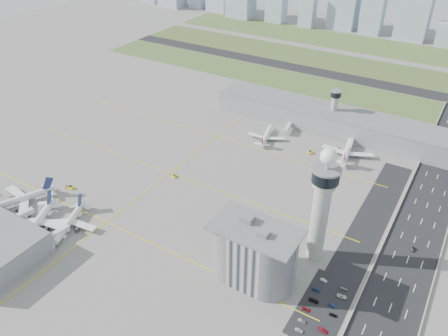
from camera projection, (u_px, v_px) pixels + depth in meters
The scene contains 51 objects.
ground at pixel (193, 217), 255.25m from camera, with size 1000.00×1000.00×0.00m, color gray.
grass_strip_0 at pixel (308, 85), 424.83m from camera, with size 480.00×50.00×0.08m, color #475B2B.
grass_strip_1 at pixel (335, 62), 478.44m from camera, with size 480.00×60.00×0.08m, color #425628.
grass_strip_2 at pixel (357, 43), 535.62m from camera, with size 480.00×70.00×0.08m, color #536F34.
runway at pixel (322, 73), 451.27m from camera, with size 480.00×22.00×0.10m, color black.
highway at pixel (394, 299), 204.75m from camera, with size 28.00×500.00×0.10m, color black.
barrier_left at pixel (364, 286), 210.60m from camera, with size 0.60×500.00×1.20m, color #9E9E99.
barrier_right at pixel (425, 311), 198.31m from camera, with size 0.60×500.00×1.20m, color #9E9E99.
landside_road at pixel (335, 291), 208.58m from camera, with size 18.00×260.00×0.08m, color black.
parking_lot at pixel (322, 307), 200.88m from camera, with size 20.00×44.00×0.10m, color black.
taxiway_line_h_0 at pixel (106, 222), 251.35m from camera, with size 260.00×0.60×0.01m, color yellow.
taxiway_line_h_1 at pixel (170, 173), 294.24m from camera, with size 260.00×0.60×0.01m, color yellow.
taxiway_line_h_2 at pixel (217, 137), 337.13m from camera, with size 260.00×0.60×0.01m, color yellow.
taxiway_line_v at pixel (170, 173), 294.24m from camera, with size 0.60×260.00×0.01m, color yellow.
control_tower at pixel (322, 202), 210.29m from camera, with size 14.00×14.00×64.50m.
secondary_tower at pixel (334, 106), 339.06m from camera, with size 8.60×8.60×31.90m.
admin_building at pixel (254, 254), 208.37m from camera, with size 42.00×24.00×33.50m.
terminal_pier at pixel (344, 123), 339.18m from camera, with size 210.00×32.00×15.80m.
airplane_near_a at pixel (15, 197), 261.64m from camera, with size 44.62×37.93×12.49m, color white, non-canonical shape.
airplane_near_b at pixel (34, 221), 242.83m from camera, with size 44.15×37.53×12.36m, color white, non-canonical shape.
airplane_near_c at pixel (67, 221), 243.50m from camera, with size 39.77×33.81×11.14m, color white, non-canonical shape.
airplane_far_a at pixel (267, 133), 331.79m from camera, with size 34.13×29.01×9.56m, color white, non-canonical shape.
airplane_far_b at pixel (348, 147), 311.90m from camera, with size 43.61×37.07×12.21m, color white, non-canonical shape.
jet_bridge_near_1 at pixel (10, 223), 246.52m from camera, with size 14.00×3.00×5.70m, color silver, non-canonical shape.
jet_bridge_near_2 at pixel (46, 242), 233.35m from camera, with size 14.00×3.00×5.70m, color silver, non-canonical shape.
jet_bridge_far_0 at pixel (290, 125), 347.17m from camera, with size 14.00×3.00×5.70m, color silver, non-canonical shape.
jet_bridge_far_1 at pixel (351, 141), 325.23m from camera, with size 14.00×3.00×5.70m, color silver, non-canonical shape.
tug_0 at pixel (67, 187), 279.49m from camera, with size 1.99×2.90×1.68m, color gold, non-canonical shape.
tug_1 at pixel (71, 187), 278.78m from camera, with size 2.49×3.62×2.10m, color yellow, non-canonical shape.
tug_2 at pixel (72, 216), 254.51m from camera, with size 2.39×3.48×2.02m, color #E2A508, non-canonical shape.
tug_3 at pixel (174, 176), 289.99m from camera, with size 2.06×3.00×1.74m, color yellow, non-canonical shape.
tug_4 at pixel (310, 152), 315.55m from camera, with size 2.52×3.67×2.13m, color yellow, non-canonical shape.
tug_5 at pixel (325, 174), 292.16m from camera, with size 2.18×3.17×1.84m, color #F6AE0C, non-canonical shape.
car_lot_0 at pixel (299, 330), 189.71m from camera, with size 1.53×3.80×1.29m, color silver.
car_lot_1 at pixel (302, 321), 193.74m from camera, with size 1.24×3.56×1.17m, color gray.
car_lot_2 at pixel (306, 309), 199.17m from camera, with size 1.82×3.95×1.10m, color maroon.
car_lot_3 at pixel (314, 301), 203.15m from camera, with size 1.84×4.53×1.32m, color black.
car_lot_4 at pixel (316, 290), 208.68m from camera, with size 1.53×3.80×1.30m, color navy.
car_lot_5 at pixel (324, 280), 213.76m from camera, with size 1.21×3.46×1.14m, color silver.
car_lot_7 at pixel (323, 330), 189.70m from camera, with size 1.76×4.33×1.26m, color #AA142A.
car_lot_8 at pixel (333, 315), 196.44m from camera, with size 1.39×3.46×1.18m, color black.
car_lot_9 at pixel (333, 306), 200.81m from camera, with size 1.32×3.79×1.25m, color navy.
car_lot_10 at pixel (342, 296), 205.32m from camera, with size 2.13×4.62×1.28m, color silver.
car_lot_11 at pixel (344, 289), 209.23m from camera, with size 1.55×3.80×1.10m, color gray.
car_hw_1 at pixel (413, 249), 231.80m from camera, with size 1.33×3.80×1.25m, color black.
car_hw_4 at pixel (441, 137), 334.61m from camera, with size 1.51×3.74×1.28m, color #9BA0AB.
skyline_bldg_6 at pixel (308, 10), 586.72m from camera, with size 20.04×16.03×45.20m, color #9EADC1.
skyline_bldg_7 at pixel (344, 5), 576.95m from camera, with size 35.76×28.61×61.22m, color #9EADC1.
skyline_bldg_8 at pixel (375, 0), 549.54m from camera, with size 26.33×21.06×83.39m, color #9EADC1.
skyline_bldg_9 at pixel (415, 14), 534.07m from camera, with size 36.96×29.57×62.11m, color #9EADC1.
skyline_bldg_10 at pixel (447, 35), 518.38m from camera, with size 23.01×18.41×27.75m, color #9EADC1.
Camera 1 is at (119.41, -159.49, 163.16)m, focal length 35.00 mm.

